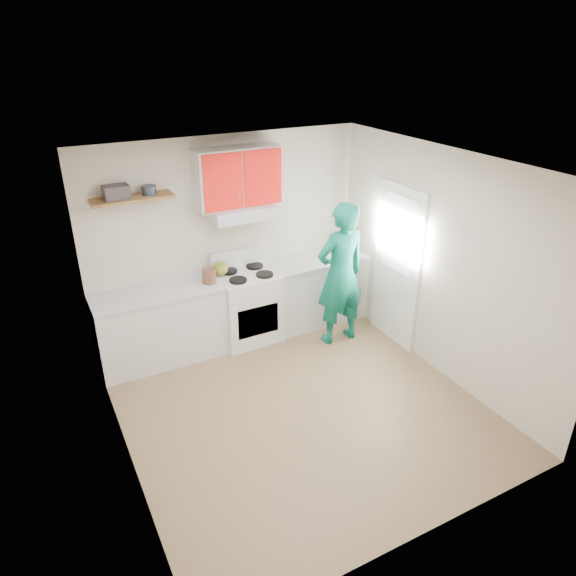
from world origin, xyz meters
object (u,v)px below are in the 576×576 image
crock (209,276)px  person (340,274)px  tin (149,190)px  kettle (220,269)px  stove (248,306)px

crock → person: 1.63m
tin → kettle: 1.31m
kettle → tin: bearing=179.5°
tin → crock: (0.55, -0.21, -1.08)m
kettle → crock: (-0.19, -0.15, -0.00)m
kettle → person: person is taller
stove → tin: bearing=170.3°
crock → person: size_ratio=0.11×
kettle → crock: size_ratio=1.00×
kettle → person: (1.33, -0.71, -0.07)m
stove → person: bearing=-30.0°
crock → stove: bearing=3.1°
kettle → person: bearing=-24.0°
tin → kettle: bearing=-4.6°
stove → crock: crock is taller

